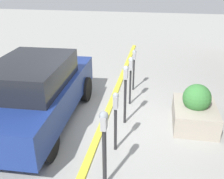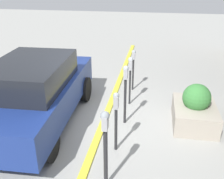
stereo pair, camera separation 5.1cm
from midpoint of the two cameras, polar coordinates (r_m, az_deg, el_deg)
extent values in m
plane|color=#999993|center=(6.66, -1.32, -7.04)|extent=(40.00, 40.00, 0.00)
cube|color=gold|center=(6.66, -2.00, -6.83)|extent=(15.13, 0.16, 0.04)
cylinder|color=#232326|center=(4.56, -1.73, -14.77)|extent=(0.07, 0.07, 1.17)
cube|color=#99999E|center=(4.15, -1.85, -7.17)|extent=(0.17, 0.09, 0.24)
sphere|color=gray|center=(4.09, -1.87, -5.73)|extent=(0.15, 0.15, 0.15)
cylinder|color=#232326|center=(5.45, 0.59, -8.68)|extent=(0.06, 0.06, 0.99)
cube|color=#99999E|center=(5.13, 0.62, -2.74)|extent=(0.15, 0.09, 0.27)
sphere|color=gray|center=(5.07, 0.63, -1.37)|extent=(0.13, 0.13, 0.13)
cylinder|color=#232326|center=(6.35, 2.63, -2.58)|extent=(0.06, 0.06, 1.18)
cube|color=#99999E|center=(6.06, 2.76, 3.47)|extent=(0.16, 0.09, 0.25)
sphere|color=gray|center=(6.02, 2.78, 4.57)|extent=(0.14, 0.14, 0.14)
cylinder|color=#232326|center=(7.32, 3.70, 0.52)|extent=(0.05, 0.05, 1.04)
cube|color=#99999E|center=(7.08, 3.85, 5.41)|extent=(0.17, 0.09, 0.28)
sphere|color=gray|center=(7.04, 3.88, 6.50)|extent=(0.14, 0.14, 0.14)
cylinder|color=#232326|center=(8.25, 4.41, 3.22)|extent=(0.05, 0.05, 1.02)
cube|color=#99999E|center=(8.05, 4.55, 7.36)|extent=(0.15, 0.09, 0.23)
sphere|color=gray|center=(8.02, 4.58, 8.14)|extent=(0.13, 0.13, 0.13)
cube|color=#A39989|center=(6.75, 17.24, -5.28)|extent=(1.40, 1.01, 0.51)
sphere|color=#387A38|center=(6.54, 17.74, -1.68)|extent=(0.67, 0.67, 0.67)
cube|color=navy|center=(6.62, -16.18, -1.36)|extent=(4.46, 1.94, 0.71)
cube|color=black|center=(6.23, -17.53, 3.33)|extent=(2.34, 1.65, 0.58)
cylinder|color=black|center=(7.64, -6.05, 0.08)|extent=(0.70, 0.21, 0.70)
cylinder|color=black|center=(8.22, -17.13, 0.87)|extent=(0.70, 0.21, 0.70)
cylinder|color=black|center=(5.41, -13.83, -11.62)|extent=(0.70, 0.21, 0.70)
camera|label=1|loc=(0.03, 89.77, 0.11)|focal=42.00mm
camera|label=2|loc=(0.03, -90.23, -0.11)|focal=42.00mm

